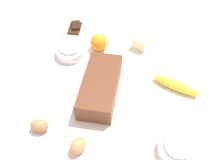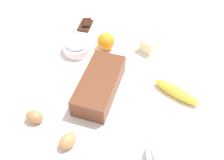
{
  "view_description": "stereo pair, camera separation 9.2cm",
  "coord_description": "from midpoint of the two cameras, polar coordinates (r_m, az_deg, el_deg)",
  "views": [
    {
      "loc": [
        -0.64,
        -0.21,
        0.82
      ],
      "look_at": [
        0.0,
        0.0,
        0.04
      ],
      "focal_mm": 42.47,
      "sensor_mm": 36.0,
      "label": 1
    },
    {
      "loc": [
        -0.6,
        -0.29,
        0.82
      ],
      "look_at": [
        0.0,
        0.0,
        0.04
      ],
      "focal_mm": 42.47,
      "sensor_mm": 36.0,
      "label": 2
    }
  ],
  "objects": [
    {
      "name": "banana",
      "position": [
        1.05,
        11.24,
        -1.21
      ],
      "size": [
        0.08,
        0.19,
        0.04
      ],
      "primitive_type": "ellipsoid",
      "rotation": [
        0.0,
        0.0,
        4.5
      ],
      "color": "yellow",
      "rests_on": "ground_plane"
    },
    {
      "name": "chocolate_plate",
      "position": [
        1.32,
        -9.95,
        10.7
      ],
      "size": [
        0.13,
        0.13,
        0.03
      ],
      "color": "white",
      "rests_on": "ground_plane"
    },
    {
      "name": "ground_plane",
      "position": [
        1.06,
        -2.46,
        -1.88
      ],
      "size": [
        2.4,
        2.4,
        0.02
      ],
      "primitive_type": "cube",
      "color": "beige"
    },
    {
      "name": "egg_near_butter",
      "position": [
        0.9,
        -10.33,
        -13.92
      ],
      "size": [
        0.08,
        0.06,
        0.05
      ],
      "primitive_type": "ellipsoid",
      "rotation": [
        0.0,
        1.57,
        6.02
      ],
      "color": "#B87D4B",
      "rests_on": "ground_plane"
    },
    {
      "name": "loaf_pan",
      "position": [
        1.01,
        -5.11,
        -1.4
      ],
      "size": [
        0.3,
        0.17,
        0.08
      ],
      "rotation": [
        0.0,
        0.0,
        0.15
      ],
      "color": "brown",
      "rests_on": "ground_plane"
    },
    {
      "name": "sugar_bowl",
      "position": [
        1.18,
        -11.12,
        6.44
      ],
      "size": [
        0.13,
        0.13,
        0.07
      ],
      "color": "white",
      "rests_on": "ground_plane"
    },
    {
      "name": "orange_fruit",
      "position": [
        1.19,
        -5.08,
        8.01
      ],
      "size": [
        0.08,
        0.08,
        0.08
      ],
      "primitive_type": "sphere",
      "color": "orange",
      "rests_on": "ground_plane"
    },
    {
      "name": "butter_block",
      "position": [
        1.21,
        4.53,
        8.46
      ],
      "size": [
        0.1,
        0.09,
        0.06
      ],
      "primitive_type": "cube",
      "rotation": [
        0.0,
        0.0,
        -0.27
      ],
      "color": "#F4EDB2",
      "rests_on": "ground_plane"
    },
    {
      "name": "flour_bowl",
      "position": [
        0.9,
        11.06,
        -14.29
      ],
      "size": [
        0.13,
        0.13,
        0.06
      ],
      "color": "white",
      "rests_on": "ground_plane"
    },
    {
      "name": "egg_beside_bowl",
      "position": [
        0.97,
        -18.05,
        -9.45
      ],
      "size": [
        0.06,
        0.07,
        0.05
      ],
      "primitive_type": "ellipsoid",
      "rotation": [
        0.0,
        1.57,
        4.88
      ],
      "color": "#A97245",
      "rests_on": "ground_plane"
    }
  ]
}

